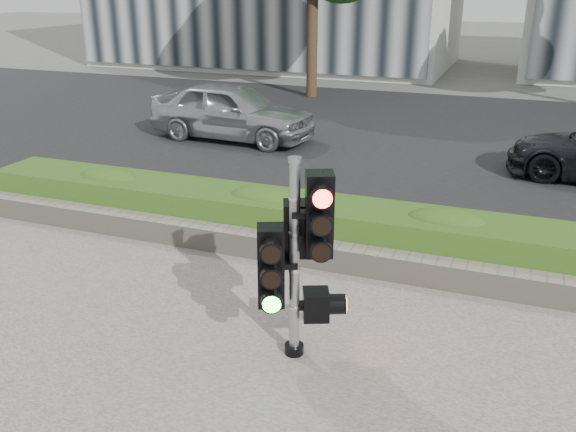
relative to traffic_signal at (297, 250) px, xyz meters
The scene contains 7 objects.
ground 1.28m from the traffic_signal, 150.03° to the left, with size 120.00×120.00×0.00m, color #51514C.
road 10.27m from the traffic_signal, 91.93° to the left, with size 60.00×13.00×0.02m, color black.
curb 3.56m from the traffic_signal, 95.85° to the left, with size 60.00×0.25×0.12m, color gray.
stone_wall 2.36m from the traffic_signal, 99.29° to the left, with size 12.00×0.32×0.34m, color gray.
hedge 2.90m from the traffic_signal, 97.12° to the left, with size 12.00×1.00×0.68m, color #5E902C.
traffic_signal is the anchor object (origin of this frame).
car_silver 9.53m from the traffic_signal, 119.74° to the left, with size 1.67×4.14×1.41m, color #A4A6AB.
Camera 1 is at (2.23, -5.41, 3.72)m, focal length 38.00 mm.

